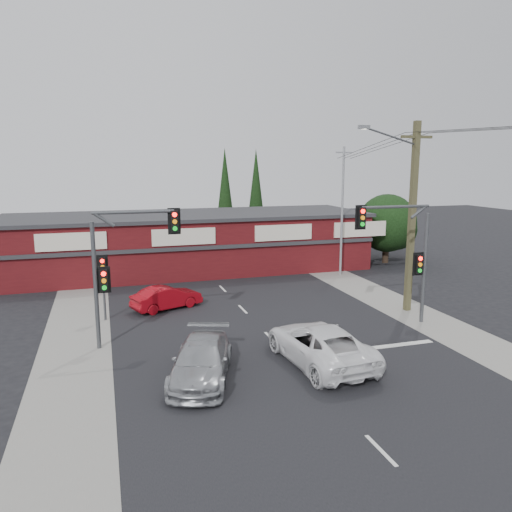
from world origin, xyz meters
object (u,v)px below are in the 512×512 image
object	(u,v)px
silver_suv	(201,361)
red_sedan	(167,297)
shop_building	(189,242)
utility_pole	(410,211)
white_suv	(320,344)

from	to	relation	value
silver_suv	red_sedan	world-z (taller)	silver_suv
shop_building	utility_pole	xyz separation A→B (m)	(9.36, -14.00, 3.26)
white_suv	red_sedan	bearing A→B (deg)	-67.32
white_suv	silver_suv	size ratio (longest dim) A/B	1.15
silver_suv	red_sedan	distance (m)	9.53
utility_pole	shop_building	bearing A→B (deg)	123.76
silver_suv	shop_building	world-z (taller)	shop_building
white_suv	red_sedan	xyz separation A→B (m)	(-4.87, 9.41, -0.16)
utility_pole	silver_suv	bearing A→B (deg)	-156.23
white_suv	shop_building	size ratio (longest dim) A/B	0.21
silver_suv	utility_pole	distance (m)	14.15
white_suv	red_sedan	world-z (taller)	white_suv
white_suv	silver_suv	xyz separation A→B (m)	(-4.79, -0.12, -0.07)
silver_suv	utility_pole	size ratio (longest dim) A/B	0.50
white_suv	utility_pole	world-z (taller)	utility_pole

